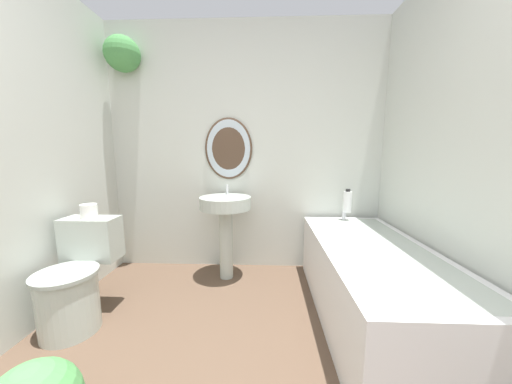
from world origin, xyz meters
The scene contains 7 objects.
wall_back centered at (-0.09, 2.40, 1.26)m, with size 2.77×0.31×2.40m.
wall_right centered at (1.36, 1.19, 1.20)m, with size 0.06×2.50×2.40m.
toilet centered at (-1.08, 1.41, 0.31)m, with size 0.38×0.56×0.70m.
pedestal_sink centered at (-0.16, 2.11, 0.60)m, with size 0.47×0.47×0.87m.
bathtub centered at (0.95, 1.53, 0.28)m, with size 0.72×1.61×0.62m.
shampoo_bottle centered at (0.97, 2.22, 0.72)m, with size 0.08×0.08×0.22m.
toilet_paper_roll centered at (-1.08, 1.59, 0.75)m, with size 0.11×0.11×0.10m.
Camera 1 is at (0.21, -0.17, 1.16)m, focal length 18.00 mm.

